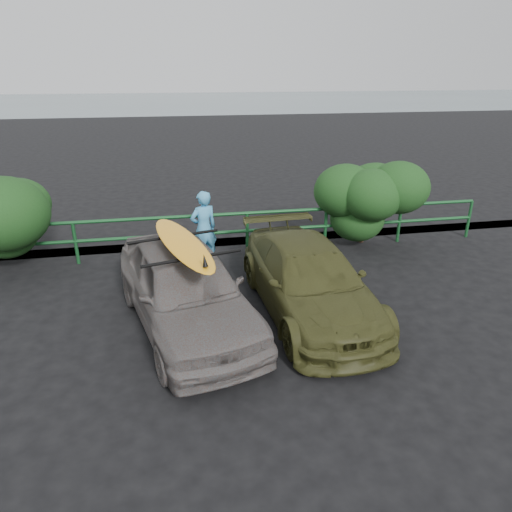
{
  "coord_description": "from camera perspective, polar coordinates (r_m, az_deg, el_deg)",
  "views": [
    {
      "loc": [
        -0.7,
        -5.38,
        4.24
      ],
      "look_at": [
        0.68,
        2.07,
        1.11
      ],
      "focal_mm": 32.0,
      "sensor_mm": 36.0,
      "label": 1
    }
  ],
  "objects": [
    {
      "name": "olive_vehicle",
      "position": [
        8.43,
        6.63,
        -2.95
      ],
      "size": [
        2.05,
        4.49,
        1.28
      ],
      "primitive_type": "imported",
      "rotation": [
        0.0,
        0.0,
        0.06
      ],
      "color": "#40411C",
      "rests_on": "ground"
    },
    {
      "name": "sedan",
      "position": [
        7.94,
        -8.83,
        -3.98
      ],
      "size": [
        2.76,
        4.62,
        1.47
      ],
      "primitive_type": "imported",
      "rotation": [
        0.0,
        0.0,
        0.25
      ],
      "color": "#615957",
      "rests_on": "ground"
    },
    {
      "name": "surfboard",
      "position": [
        7.61,
        -9.2,
        1.64
      ],
      "size": [
        1.25,
        2.84,
        0.08
      ],
      "primitive_type": "ellipsoid",
      "rotation": [
        0.0,
        0.0,
        0.25
      ],
      "color": "#FFA81A",
      "rests_on": "roof_rack"
    },
    {
      "name": "ground",
      "position": [
        6.88,
        -2.49,
        -15.55
      ],
      "size": [
        80.0,
        80.0,
        0.0
      ],
      "primitive_type": "plane",
      "color": "black"
    },
    {
      "name": "man",
      "position": [
        10.41,
        -6.55,
        3.45
      ],
      "size": [
        0.74,
        0.61,
        1.73
      ],
      "primitive_type": "imported",
      "rotation": [
        0.0,
        0.0,
        3.51
      ],
      "color": "#47A2D5",
      "rests_on": "ground"
    },
    {
      "name": "guardrail",
      "position": [
        11.05,
        -6.24,
        2.68
      ],
      "size": [
        14.0,
        0.08,
        1.04
      ],
      "primitive_type": null,
      "color": "#164F23",
      "rests_on": "ground"
    },
    {
      "name": "shrub_right",
      "position": [
        12.65,
        16.81,
        7.67
      ],
      "size": [
        3.2,
        2.4,
        2.41
      ],
      "primitive_type": null,
      "color": "#1B4318",
      "rests_on": "ground"
    },
    {
      "name": "roof_rack",
      "position": [
        7.63,
        -9.17,
        1.16
      ],
      "size": [
        1.84,
        1.5,
        0.05
      ],
      "primitive_type": null,
      "rotation": [
        0.0,
        0.0,
        0.25
      ],
      "color": "black",
      "rests_on": "sedan"
    },
    {
      "name": "ocean",
      "position": [
        65.52,
        -10.4,
        18.45
      ],
      "size": [
        200.0,
        200.0,
        0.0
      ],
      "primitive_type": "plane",
      "color": "slate",
      "rests_on": "ground"
    }
  ]
}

